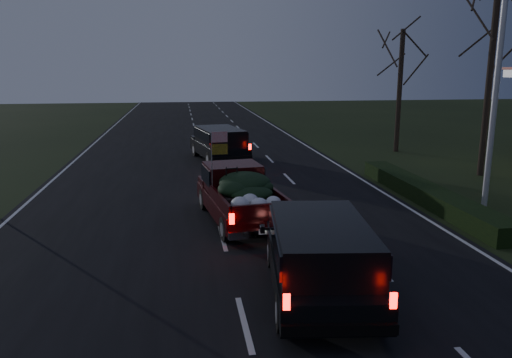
{
  "coord_description": "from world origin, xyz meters",
  "views": [
    {
      "loc": [
        -1.09,
        -13.72,
        4.83
      ],
      "look_at": [
        1.28,
        1.97,
        1.3
      ],
      "focal_mm": 35.0,
      "sensor_mm": 36.0,
      "label": 1
    }
  ],
  "objects_px": {
    "pickup_truck": "(239,192)",
    "lead_suv": "(219,141)",
    "rear_suv": "(320,251)",
    "light_pole": "(500,48)"
  },
  "relations": [
    {
      "from": "pickup_truck",
      "to": "lead_suv",
      "type": "height_order",
      "value": "pickup_truck"
    },
    {
      "from": "pickup_truck",
      "to": "lead_suv",
      "type": "xyz_separation_m",
      "value": [
        0.22,
        10.9,
        0.1
      ]
    },
    {
      "from": "lead_suv",
      "to": "light_pole",
      "type": "bearing_deg",
      "value": -61.9
    },
    {
      "from": "light_pole",
      "to": "pickup_truck",
      "type": "distance_m",
      "value": 9.91
    },
    {
      "from": "lead_suv",
      "to": "rear_suv",
      "type": "relative_size",
      "value": 1.04
    },
    {
      "from": "pickup_truck",
      "to": "rear_suv",
      "type": "bearing_deg",
      "value": -87.04
    },
    {
      "from": "rear_suv",
      "to": "lead_suv",
      "type": "bearing_deg",
      "value": 99.9
    },
    {
      "from": "pickup_truck",
      "to": "lead_suv",
      "type": "distance_m",
      "value": 10.9
    },
    {
      "from": "light_pole",
      "to": "rear_suv",
      "type": "bearing_deg",
      "value": -142.09
    },
    {
      "from": "lead_suv",
      "to": "rear_suv",
      "type": "bearing_deg",
      "value": -98.17
    }
  ]
}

